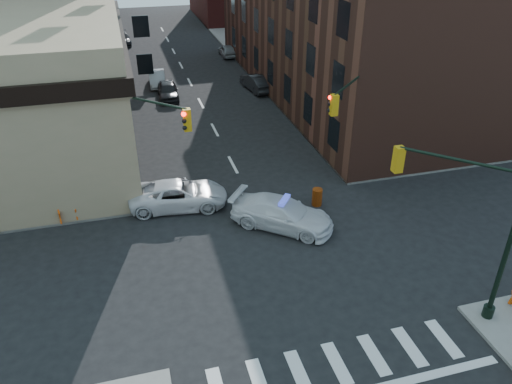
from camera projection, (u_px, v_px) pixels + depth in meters
ground at (280, 255)px, 24.05m from camera, size 140.00×140.00×0.00m
sidewalk_ne at (384, 52)px, 56.66m from camera, size 34.00×54.50×0.15m
commercial_row_ne at (346, 9)px, 42.33m from camera, size 14.00×34.00×14.00m
signal_pole_se at (483, 216)px, 18.53m from camera, size 5.40×5.27×8.00m
signal_pole_nw at (139, 142)px, 24.98m from camera, size 3.58×3.67×8.00m
signal_pole_ne at (352, 119)px, 27.69m from camera, size 3.67×3.58×8.00m
tree_ne_near at (272, 45)px, 45.73m from camera, size 3.00×3.00×4.85m
tree_ne_far at (250, 27)px, 52.41m from camera, size 3.00×3.00×4.85m
police_car at (282, 214)px, 25.82m from camera, size 5.59×5.05×1.56m
pickup at (178, 195)px, 27.57m from camera, size 5.64×3.11×1.50m
parked_car_wnear at (168, 91)px, 43.09m from camera, size 1.88×4.27×1.43m
parked_car_wfar at (157, 78)px, 46.26m from camera, size 1.60×4.13×1.34m
parked_car_wdeep at (122, 39)px, 59.95m from camera, size 2.11×4.62×1.31m
parked_car_enear at (257, 82)px, 45.01m from camera, size 2.19×4.71×1.49m
parked_car_efar at (227, 51)px, 55.13m from camera, size 1.55×3.84×1.31m
pedestrian_a at (133, 195)px, 27.07m from camera, size 0.71×0.62×1.64m
pedestrian_b at (80, 193)px, 26.89m from camera, size 1.06×0.87×2.01m
pedestrian_c at (11, 188)px, 27.72m from camera, size 1.05×0.91×1.69m
barrel_road at (317, 197)px, 27.83m from camera, size 0.57×0.57×1.00m
barrel_bank at (197, 193)px, 28.25m from camera, size 0.71×0.71×1.00m
barricade_nw_a at (87, 197)px, 27.66m from camera, size 1.28×0.78×0.90m
barricade_nw_b at (67, 214)px, 26.23m from camera, size 1.17×0.78×0.81m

